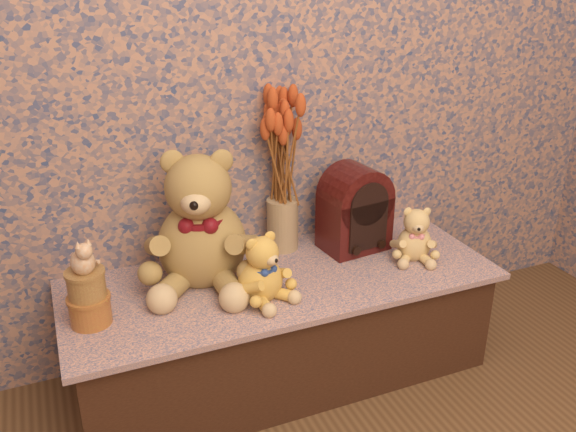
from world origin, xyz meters
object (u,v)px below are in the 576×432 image
(teddy_medium, at_px, (260,264))
(cathedral_radio, at_px, (355,208))
(teddy_small, at_px, (415,231))
(ceramic_vase, at_px, (282,224))
(cat_figurine, at_px, (82,254))
(teddy_large, at_px, (200,211))
(biscuit_tin_lower, at_px, (90,310))

(teddy_medium, bearing_deg, cathedral_radio, 2.66)
(teddy_small, distance_m, ceramic_vase, 0.47)
(teddy_small, bearing_deg, cat_figurine, -155.73)
(teddy_small, relative_size, ceramic_vase, 1.10)
(teddy_small, distance_m, cat_figurine, 1.10)
(teddy_medium, distance_m, teddy_small, 0.59)
(teddy_small, height_order, cathedral_radio, cathedral_radio)
(teddy_large, relative_size, cathedral_radio, 1.52)
(biscuit_tin_lower, bearing_deg, teddy_small, -0.45)
(teddy_large, distance_m, biscuit_tin_lower, 0.44)
(biscuit_tin_lower, bearing_deg, teddy_medium, -6.41)
(teddy_medium, bearing_deg, cat_figurine, 151.46)
(teddy_small, relative_size, cat_figurine, 1.86)
(teddy_small, xyz_separation_m, cat_figurine, (-1.09, 0.01, 0.12))
(ceramic_vase, distance_m, biscuit_tin_lower, 0.74)
(cathedral_radio, bearing_deg, biscuit_tin_lower, -177.89)
(cathedral_radio, xyz_separation_m, ceramic_vase, (-0.24, 0.10, -0.06))
(teddy_large, relative_size, ceramic_vase, 2.54)
(teddy_large, xyz_separation_m, cathedral_radio, (0.56, 0.01, -0.08))
(teddy_large, xyz_separation_m, teddy_small, (0.72, -0.14, -0.14))
(teddy_medium, height_order, teddy_small, teddy_medium)
(teddy_small, height_order, cat_figurine, cat_figurine)
(ceramic_vase, xyz_separation_m, cat_figurine, (-0.70, -0.24, 0.13))
(cathedral_radio, relative_size, biscuit_tin_lower, 2.67)
(cat_figurine, bearing_deg, teddy_medium, -20.49)
(teddy_small, distance_m, cathedral_radio, 0.23)
(cat_figurine, bearing_deg, biscuit_tin_lower, 0.00)
(teddy_large, bearing_deg, ceramic_vase, 38.75)
(teddy_large, relative_size, biscuit_tin_lower, 4.06)
(cathedral_radio, distance_m, biscuit_tin_lower, 0.95)
(teddy_small, xyz_separation_m, cathedral_radio, (-0.16, 0.15, 0.05))
(teddy_large, distance_m, teddy_medium, 0.26)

